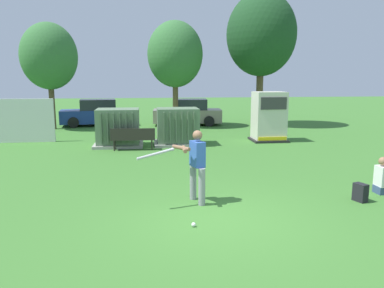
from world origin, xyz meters
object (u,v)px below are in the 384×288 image
object	(u,v)px
transformer_west	(118,128)
batter	(195,163)
transformer_mid_west	(178,127)
parked_car_left_of_center	(188,113)
sports_ball	(194,225)
backpack	(361,193)
park_bench	(133,137)
generator_enclosure	(269,117)
parked_car_leftmost	(96,113)

from	to	relation	value
transformer_west	batter	size ratio (longest dim) A/B	1.21
transformer_mid_west	parked_car_left_of_center	world-z (taller)	same
sports_ball	parked_car_left_of_center	bearing A→B (deg)	84.03
transformer_west	backpack	xyz separation A→B (m)	(6.32, -8.29, -0.57)
transformer_west	park_bench	distance (m)	1.31
generator_enclosure	batter	bearing A→B (deg)	-118.67
generator_enclosure	transformer_west	bearing A→B (deg)	-176.08
transformer_mid_west	backpack	bearing A→B (deg)	-65.93
generator_enclosure	sports_ball	distance (m)	11.00
batter	parked_car_left_of_center	xyz separation A→B (m)	(1.48, 14.81, -0.22)
transformer_west	batter	distance (m)	8.23
batter	backpack	bearing A→B (deg)	-5.79
transformer_mid_west	sports_ball	size ratio (longest dim) A/B	23.33
transformer_west	batter	bearing A→B (deg)	-73.45
generator_enclosure	parked_car_leftmost	world-z (taller)	generator_enclosure
transformer_west	parked_car_leftmost	xyz separation A→B (m)	(-1.85, 7.37, -0.04)
transformer_mid_west	park_bench	world-z (taller)	transformer_mid_west
transformer_west	sports_ball	size ratio (longest dim) A/B	23.33
parked_car_left_of_center	sports_ball	bearing A→B (deg)	-95.97
park_bench	backpack	size ratio (longest dim) A/B	4.11
transformer_mid_west	parked_car_leftmost	distance (m)	8.57
backpack	parked_car_leftmost	xyz separation A→B (m)	(-8.17, 15.66, 0.54)
parked_car_leftmost	batter	bearing A→B (deg)	-74.64
batter	backpack	world-z (taller)	batter
generator_enclosure	park_bench	xyz separation A→B (m)	(-6.25, -1.57, -0.60)
transformer_west	sports_ball	xyz separation A→B (m)	(2.12, -9.37, -0.74)
transformer_mid_west	park_bench	xyz separation A→B (m)	(-1.93, -1.14, -0.25)
backpack	parked_car_left_of_center	world-z (taller)	parked_car_left_of_center
parked_car_leftmost	parked_car_left_of_center	distance (m)	5.69
backpack	parked_car_leftmost	distance (m)	17.67
transformer_mid_west	batter	distance (m)	7.93
batter	parked_car_leftmost	world-z (taller)	batter
transformer_mid_west	generator_enclosure	size ratio (longest dim) A/B	0.91
backpack	batter	bearing A→B (deg)	174.21
generator_enclosure	park_bench	world-z (taller)	generator_enclosure
park_bench	parked_car_left_of_center	xyz separation A→B (m)	(3.16, 8.03, 0.22)
generator_enclosure	backpack	bearing A→B (deg)	-93.86
parked_car_leftmost	parked_car_left_of_center	bearing A→B (deg)	-4.48
park_bench	batter	size ratio (longest dim) A/B	1.04
parked_car_leftmost	backpack	bearing A→B (deg)	-62.45
transformer_mid_west	parked_car_leftmost	xyz separation A→B (m)	(-4.45, 7.33, -0.04)
generator_enclosure	parked_car_leftmost	xyz separation A→B (m)	(-8.76, 6.90, -0.38)
sports_ball	backpack	xyz separation A→B (m)	(4.20, 1.08, 0.17)
transformer_west	generator_enclosure	bearing A→B (deg)	3.92
sports_ball	parked_car_leftmost	world-z (taller)	parked_car_leftmost
sports_ball	parked_car_left_of_center	size ratio (longest dim) A/B	0.02
generator_enclosure	park_bench	distance (m)	6.47
transformer_mid_west	generator_enclosure	xyz separation A→B (m)	(4.31, 0.43, 0.35)
transformer_west	parked_car_left_of_center	world-z (taller)	same
generator_enclosure	batter	distance (m)	9.52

